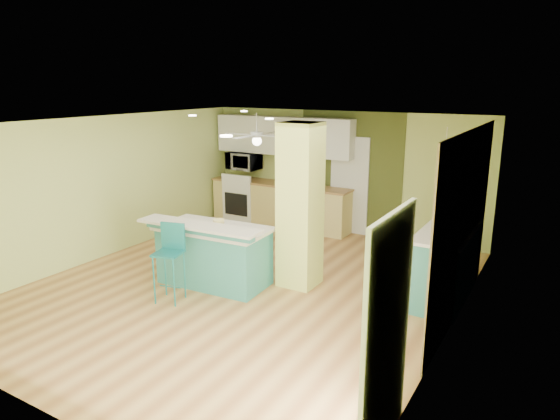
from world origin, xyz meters
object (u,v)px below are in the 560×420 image
object	(u,v)px
side_counter	(445,265)
canister	(219,225)
bar_stool	(170,250)
fruit_bowl	(312,185)
peninsula	(214,254)

from	to	relation	value
side_counter	canister	distance (m)	3.34
bar_stool	canister	world-z (taller)	bar_stool
bar_stool	fruit_bowl	distance (m)	4.11
side_counter	fruit_bowl	distance (m)	3.87
bar_stool	side_counter	xyz separation A→B (m)	(3.36, 2.01, -0.23)
bar_stool	canister	size ratio (longest dim) A/B	6.67
canister	fruit_bowl	bearing A→B (deg)	93.01
side_counter	bar_stool	bearing A→B (deg)	-149.16
peninsula	fruit_bowl	distance (m)	3.37
side_counter	peninsula	bearing A→B (deg)	-158.74
side_counter	fruit_bowl	bearing A→B (deg)	146.98
bar_stool	side_counter	distance (m)	3.93
side_counter	fruit_bowl	size ratio (longest dim) A/B	5.75
canister	bar_stool	bearing A→B (deg)	-114.44
bar_stool	fruit_bowl	world-z (taller)	bar_stool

